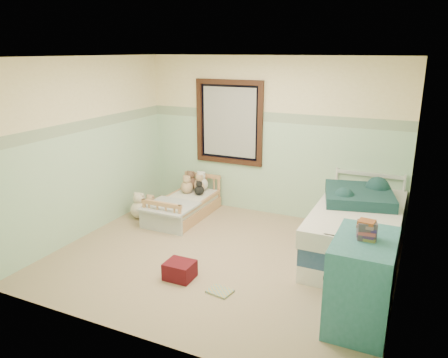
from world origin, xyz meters
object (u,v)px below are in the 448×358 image
at_px(toddler_bed_frame, 184,211).
at_px(twin_bed_frame, 355,248).
at_px(floor_book, 220,291).
at_px(plush_floor_cream, 140,209).
at_px(plush_floor_tan, 151,207).
at_px(dresser, 362,282).
at_px(red_pillow, 180,270).

height_order(toddler_bed_frame, twin_bed_frame, twin_bed_frame).
distance_m(toddler_bed_frame, floor_book, 2.37).
distance_m(toddler_bed_frame, plush_floor_cream, 0.71).
height_order(plush_floor_cream, plush_floor_tan, plush_floor_cream).
distance_m(toddler_bed_frame, dresser, 3.47).
xyz_separation_m(toddler_bed_frame, plush_floor_tan, (-0.55, -0.13, 0.02)).
height_order(twin_bed_frame, red_pillow, twin_bed_frame).
relative_size(toddler_bed_frame, dresser, 1.51).
bearing_deg(twin_bed_frame, dresser, -79.91).
height_order(toddler_bed_frame, floor_book, toddler_bed_frame).
relative_size(dresser, floor_book, 3.39).
bearing_deg(toddler_bed_frame, floor_book, -50.41).
height_order(plush_floor_tan, floor_book, plush_floor_tan).
xyz_separation_m(plush_floor_cream, dresser, (3.58, -1.38, 0.30)).
distance_m(plush_floor_cream, plush_floor_tan, 0.24).
relative_size(plush_floor_tan, dresser, 0.25).
height_order(toddler_bed_frame, dresser, dresser).
distance_m(dresser, red_pillow, 2.06).
distance_m(plush_floor_cream, red_pillow, 2.07).
bearing_deg(red_pillow, plush_floor_cream, 138.44).
bearing_deg(plush_floor_tan, red_pillow, -47.00).
bearing_deg(plush_floor_tan, twin_bed_frame, -2.45).
relative_size(toddler_bed_frame, plush_floor_cream, 4.71).
xyz_separation_m(twin_bed_frame, floor_book, (-1.21, -1.55, -0.10)).
relative_size(plush_floor_tan, floor_book, 0.84).
xyz_separation_m(plush_floor_tan, red_pillow, (1.50, -1.60, -0.01)).
distance_m(toddler_bed_frame, red_pillow, 1.98).
distance_m(twin_bed_frame, dresser, 1.53).
relative_size(twin_bed_frame, floor_book, 7.60).
bearing_deg(plush_floor_cream, red_pillow, -41.56).
height_order(red_pillow, floor_book, red_pillow).
bearing_deg(toddler_bed_frame, dresser, -30.36).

